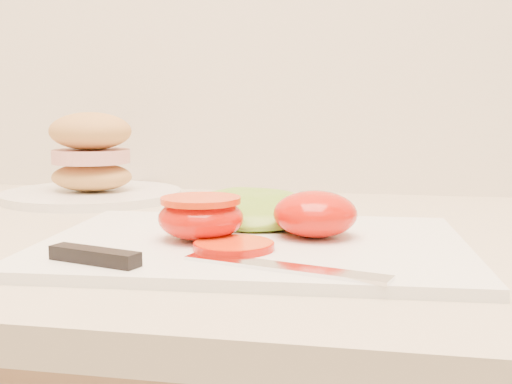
# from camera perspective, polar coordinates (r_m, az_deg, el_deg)

# --- Properties ---
(cutting_board) EXTENTS (0.42, 0.31, 0.01)m
(cutting_board) POSITION_cam_1_polar(r_m,az_deg,el_deg) (0.62, -0.18, -4.71)
(cutting_board) COLOR white
(cutting_board) RESTS_ON counter
(tomato_half_dome) EXTENTS (0.08, 0.08, 0.05)m
(tomato_half_dome) POSITION_cam_1_polar(r_m,az_deg,el_deg) (0.63, 5.28, -1.94)
(tomato_half_dome) COLOR red
(tomato_half_dome) RESTS_ON cutting_board
(tomato_half_cut) EXTENTS (0.08, 0.08, 0.04)m
(tomato_half_cut) POSITION_cam_1_polar(r_m,az_deg,el_deg) (0.62, -4.92, -2.16)
(tomato_half_cut) COLOR red
(tomato_half_cut) RESTS_ON cutting_board
(tomato_slice_0) EXTENTS (0.07, 0.07, 0.01)m
(tomato_slice_0) POSITION_cam_1_polar(r_m,az_deg,el_deg) (0.58, -1.98, -4.79)
(tomato_slice_0) COLOR #EA4914
(tomato_slice_0) RESTS_ON cutting_board
(lettuce_leaf_0) EXTENTS (0.19, 0.14, 0.03)m
(lettuce_leaf_0) POSITION_cam_1_polar(r_m,az_deg,el_deg) (0.70, -0.66, -1.56)
(lettuce_leaf_0) COLOR #7CA92C
(lettuce_leaf_0) RESTS_ON cutting_board
(knife) EXTENTS (0.28, 0.07, 0.01)m
(knife) POSITION_cam_1_polar(r_m,az_deg,el_deg) (0.53, -7.91, -6.03)
(knife) COLOR silver
(knife) RESTS_ON cutting_board
(sandwich_plate) EXTENTS (0.26, 0.26, 0.13)m
(sandwich_plate) POSITION_cam_1_polar(r_m,az_deg,el_deg) (0.98, -14.41, 2.13)
(sandwich_plate) COLOR white
(sandwich_plate) RESTS_ON counter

